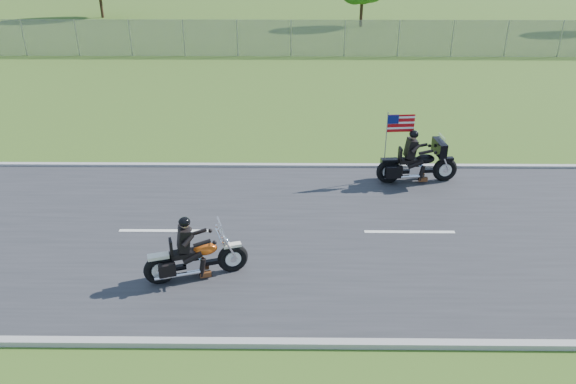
{
  "coord_description": "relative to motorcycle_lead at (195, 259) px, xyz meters",
  "views": [
    {
      "loc": [
        1.15,
        -11.91,
        6.86
      ],
      "look_at": [
        1.04,
        0.0,
        1.11
      ],
      "focal_mm": 35.0,
      "sensor_mm": 36.0,
      "label": 1
    }
  ],
  "objects": [
    {
      "name": "road",
      "position": [
        0.9,
        1.94,
        -0.46
      ],
      "size": [
        120.0,
        8.0,
        0.04
      ],
      "primitive_type": "cube",
      "color": "#28282B",
      "rests_on": "ground"
    },
    {
      "name": "motorcycle_lead",
      "position": [
        0.0,
        0.0,
        0.0
      ],
      "size": [
        2.16,
        0.98,
        1.49
      ],
      "rotation": [
        0.0,
        0.0,
        0.31
      ],
      "color": "black",
      "rests_on": "ground"
    },
    {
      "name": "curb_south",
      "position": [
        0.9,
        -2.11,
        -0.43
      ],
      "size": [
        120.0,
        0.18,
        0.12
      ],
      "primitive_type": "cube",
      "color": "#9E9B93",
      "rests_on": "ground"
    },
    {
      "name": "motorcycle_follow",
      "position": [
        5.63,
        4.94,
        0.07
      ],
      "size": [
        2.39,
        0.81,
        1.99
      ],
      "rotation": [
        0.0,
        0.0,
        0.09
      ],
      "color": "black",
      "rests_on": "ground"
    },
    {
      "name": "curb_north",
      "position": [
        0.9,
        5.99,
        -0.43
      ],
      "size": [
        120.0,
        0.18,
        0.12
      ],
      "primitive_type": "cube",
      "color": "#9E9B93",
      "rests_on": "ground"
    },
    {
      "name": "ground",
      "position": [
        0.9,
        1.94,
        -0.48
      ],
      "size": [
        420.0,
        420.0,
        0.0
      ],
      "primitive_type": "plane",
      "color": "#385019",
      "rests_on": "ground"
    },
    {
      "name": "fence",
      "position": [
        -4.1,
        21.94,
        0.52
      ],
      "size": [
        60.0,
        0.03,
        2.0
      ],
      "primitive_type": "cube",
      "color": "gray",
      "rests_on": "ground"
    }
  ]
}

